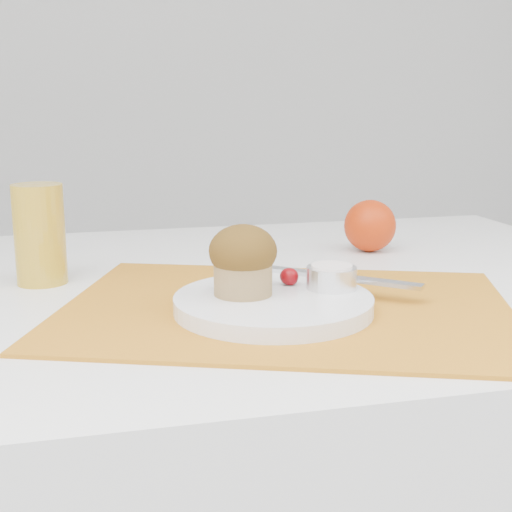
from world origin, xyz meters
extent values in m
cube|color=orange|center=(0.04, -0.09, 0.75)|extent=(0.60, 0.53, 0.00)
cylinder|color=white|center=(0.02, -0.10, 0.76)|extent=(0.24, 0.24, 0.02)
cylinder|color=silver|center=(0.09, -0.09, 0.78)|extent=(0.07, 0.07, 0.03)
cylinder|color=white|center=(0.09, -0.09, 0.80)|extent=(0.06, 0.06, 0.01)
ellipsoid|color=#550206|center=(0.05, -0.06, 0.78)|extent=(0.02, 0.02, 0.02)
ellipsoid|color=#530205|center=(0.05, -0.06, 0.78)|extent=(0.02, 0.02, 0.02)
cube|color=silver|center=(0.12, -0.05, 0.77)|extent=(0.17, 0.15, 0.01)
sphere|color=#C23106|center=(0.25, 0.18, 0.79)|extent=(0.08, 0.08, 0.08)
cylinder|color=gold|center=(-0.24, 0.10, 0.81)|extent=(0.07, 0.07, 0.13)
cylinder|color=#A4834F|center=(-0.01, -0.09, 0.79)|extent=(0.08, 0.08, 0.03)
ellipsoid|color=#362109|center=(-0.01, -0.09, 0.82)|extent=(0.08, 0.08, 0.06)
camera|label=1|loc=(-0.18, -0.84, 0.99)|focal=50.00mm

